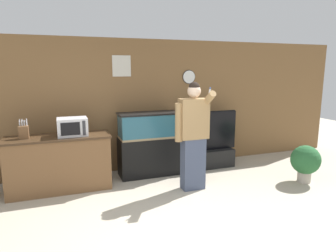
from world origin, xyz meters
The scene contains 9 objects.
ground_plane centered at (0.00, 0.00, 0.00)m, with size 18.00×18.00×0.00m, color #B2A893.
wall_back_paneled centered at (0.00, 2.83, 1.30)m, with size 10.00×0.08×2.60m.
counter_island centered at (-1.33, 2.15, 0.47)m, with size 1.68×0.62×0.93m.
microwave centered at (-1.09, 2.13, 1.08)m, with size 0.48×0.37×0.30m.
knife_block centered at (-1.83, 2.17, 1.04)m, with size 0.14×0.12×0.31m.
aquarium_on_stand centered at (0.31, 2.37, 0.61)m, with size 1.17×0.49×1.22m.
tv_on_stand centered at (1.65, 2.38, 0.34)m, with size 1.13×0.40×1.17m.
person_standing centered at (0.79, 1.43, 0.95)m, with size 0.57×0.43×1.82m.
potted_plant centered at (2.83, 1.02, 0.40)m, with size 0.52×0.52×0.68m.
Camera 1 is at (-1.26, -2.99, 2.02)m, focal length 32.00 mm.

